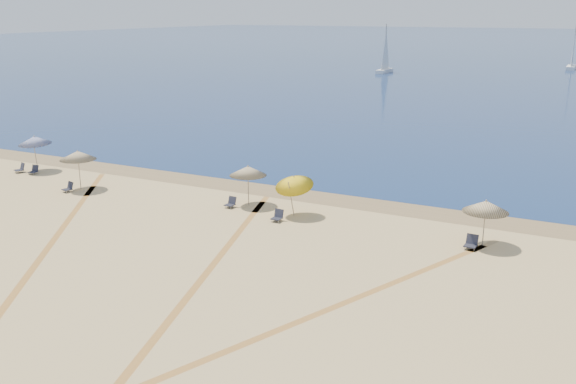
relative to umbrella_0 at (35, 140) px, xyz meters
name	(u,v)px	position (x,y,z in m)	size (l,w,h in m)	color
ocean	(559,44)	(20.40, 204.00, -2.21)	(500.00, 500.00, 0.00)	#0C2151
wet_sand	(317,196)	(20.40, 3.00, -2.21)	(500.00, 500.00, 0.00)	olive
umbrella_0	(35,140)	(0.00, 0.00, 0.00)	(2.25, 2.28, 2.57)	gray
umbrella_1	(78,155)	(6.18, -2.21, -0.01)	(2.27, 2.27, 2.54)	gray
umbrella_2	(248,171)	(17.52, -0.42, -0.16)	(2.17, 2.17, 2.40)	gray
umbrella_3	(294,182)	(20.79, -1.09, -0.25)	(2.13, 2.19, 2.58)	gray
umbrella_4	(486,206)	(31.04, -1.15, -0.23)	(2.20, 2.20, 2.33)	gray
chair_0	(21,168)	(-0.72, -0.86, -1.92)	(0.75, 0.81, 0.67)	black
chair_1	(34,170)	(0.47, -0.75, -1.94)	(0.57, 0.65, 0.62)	black
chair_2	(69,187)	(5.97, -3.04, -1.94)	(0.65, 0.71, 0.62)	black
chair_3	(231,203)	(16.84, -1.29, -1.94)	(0.57, 0.65, 0.62)	black
chair_4	(278,216)	(20.41, -2.29, -1.94)	(0.55, 0.64, 0.63)	black
chair_5	(471,243)	(30.62, -1.83, -1.92)	(0.60, 0.69, 0.68)	black
sailboat_0	(573,55)	(29.47, 104.13, 0.53)	(1.61, 6.10, 9.06)	white
sailboat_2	(385,58)	(-0.71, 81.46, 0.40)	(1.57, 5.83, 8.65)	white
tire_tracks	(163,279)	(19.57, -11.32, -2.21)	(52.07, 42.01, 0.00)	tan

